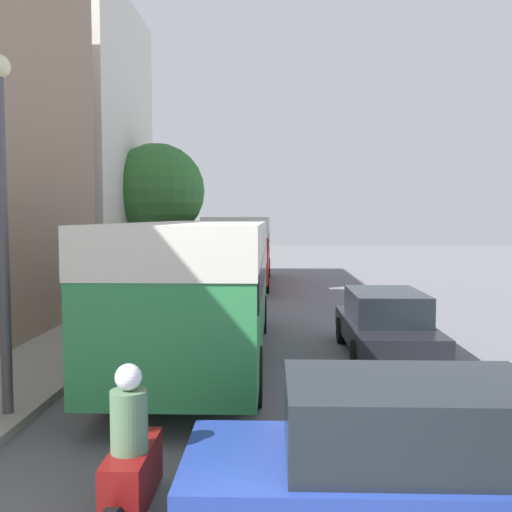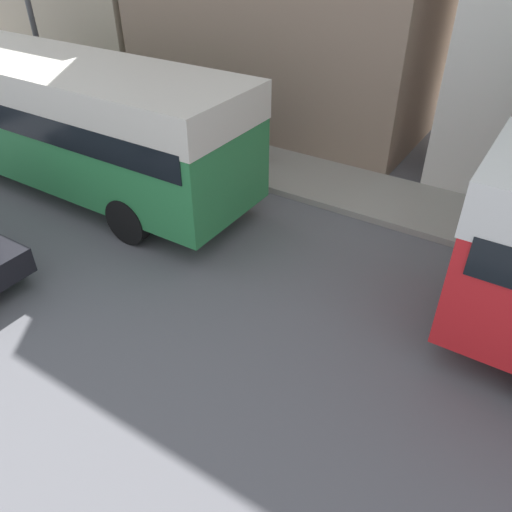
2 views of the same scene
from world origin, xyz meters
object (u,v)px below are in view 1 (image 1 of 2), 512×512
object	(u,v)px
car_crossing	(386,322)
pedestrian_near_curb	(92,293)
motorcycle_behind_lead	(131,467)
bus_lead	(204,271)
bus_following	(242,241)
car_far_curb	(412,461)

from	to	relation	value
car_crossing	pedestrian_near_curb	world-z (taller)	pedestrian_near_curb
motorcycle_behind_lead	bus_lead	bearing A→B (deg)	91.01
bus_lead	car_crossing	distance (m)	4.25
bus_lead	motorcycle_behind_lead	distance (m)	6.99
motorcycle_behind_lead	car_crossing	xyz separation A→B (m)	(3.92, 7.38, 0.08)
bus_following	car_far_curb	world-z (taller)	bus_following
pedestrian_near_curb	motorcycle_behind_lead	bearing A→B (deg)	-70.29
car_crossing	car_far_curb	world-z (taller)	car_far_curb
bus_lead	motorcycle_behind_lead	size ratio (longest dim) A/B	4.36
pedestrian_near_curb	bus_following	bearing A→B (deg)	72.07
car_far_curb	pedestrian_near_curb	bearing A→B (deg)	-148.13
motorcycle_behind_lead	pedestrian_near_curb	distance (m)	10.71
car_far_curb	pedestrian_near_curb	distance (m)	11.97
motorcycle_behind_lead	car_far_curb	world-z (taller)	motorcycle_behind_lead
bus_lead	pedestrian_near_curb	xyz separation A→B (m)	(-3.49, 3.20, -0.93)
car_crossing	bus_lead	bearing A→B (deg)	-172.92
car_crossing	pedestrian_near_curb	xyz separation A→B (m)	(-7.53, 2.70, 0.27)
bus_lead	pedestrian_near_curb	world-z (taller)	bus_lead
motorcycle_behind_lead	pedestrian_near_curb	xyz separation A→B (m)	(-3.61, 10.08, 0.35)
car_crossing	bus_following	bearing A→B (deg)	106.39
car_far_curb	pedestrian_near_curb	size ratio (longest dim) A/B	2.50
bus_following	motorcycle_behind_lead	bearing A→B (deg)	-89.78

